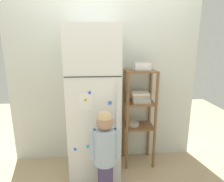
{
  "coord_description": "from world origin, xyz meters",
  "views": [
    {
      "loc": [
        -0.09,
        -2.18,
        1.59
      ],
      "look_at": [
        0.08,
        0.02,
        1.04
      ],
      "focal_mm": 30.79,
      "sensor_mm": 36.0,
      "label": 1
    }
  ],
  "objects_px": {
    "refrigerator": "(94,103)",
    "child_standing": "(105,146)",
    "fruit_bin": "(143,67)",
    "pantry_shelf_unit": "(139,107)"
  },
  "relations": [
    {
      "from": "refrigerator",
      "to": "child_standing",
      "type": "xyz_separation_m",
      "value": [
        0.11,
        -0.45,
        -0.31
      ]
    },
    {
      "from": "child_standing",
      "to": "fruit_bin",
      "type": "height_order",
      "value": "fruit_bin"
    },
    {
      "from": "refrigerator",
      "to": "fruit_bin",
      "type": "relative_size",
      "value": 8.63
    },
    {
      "from": "refrigerator",
      "to": "child_standing",
      "type": "distance_m",
      "value": 0.56
    },
    {
      "from": "refrigerator",
      "to": "fruit_bin",
      "type": "bearing_deg",
      "value": 10.01
    },
    {
      "from": "refrigerator",
      "to": "pantry_shelf_unit",
      "type": "bearing_deg",
      "value": 11.8
    },
    {
      "from": "fruit_bin",
      "to": "refrigerator",
      "type": "bearing_deg",
      "value": -169.99
    },
    {
      "from": "child_standing",
      "to": "pantry_shelf_unit",
      "type": "distance_m",
      "value": 0.77
    },
    {
      "from": "child_standing",
      "to": "pantry_shelf_unit",
      "type": "height_order",
      "value": "pantry_shelf_unit"
    },
    {
      "from": "pantry_shelf_unit",
      "to": "fruit_bin",
      "type": "bearing_deg",
      "value": -29.66
    }
  ]
}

